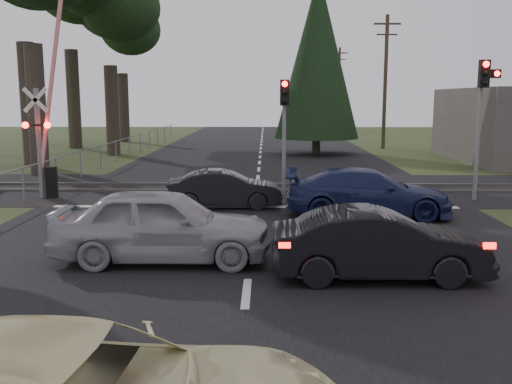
{
  "coord_description": "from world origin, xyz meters",
  "views": [
    {
      "loc": [
        0.34,
        -9.76,
        3.46
      ],
      "look_at": [
        0.12,
        3.32,
        1.3
      ],
      "focal_mm": 40.0,
      "sensor_mm": 36.0,
      "label": 1
    }
  ],
  "objects_px": {
    "silver_car": "(163,225)",
    "dark_car_far": "(225,189)",
    "utility_pole_far": "(339,87)",
    "crossing_signal": "(45,139)",
    "utility_pole_mid": "(385,79)",
    "traffic_signal_right": "(483,103)",
    "blue_sedan": "(368,193)",
    "traffic_signal_center": "(284,117)",
    "dark_hatchback": "(379,245)"
  },
  "relations": [
    {
      "from": "silver_car",
      "to": "dark_car_far",
      "type": "xyz_separation_m",
      "value": [
        0.88,
        6.1,
        -0.2
      ]
    },
    {
      "from": "utility_pole_far",
      "to": "crossing_signal",
      "type": "bearing_deg",
      "value": -109.23
    },
    {
      "from": "utility_pole_mid",
      "to": "utility_pole_far",
      "type": "distance_m",
      "value": 25.0
    },
    {
      "from": "crossing_signal",
      "to": "traffic_signal_right",
      "type": "relative_size",
      "value": 1.48
    },
    {
      "from": "traffic_signal_right",
      "to": "dark_car_far",
      "type": "height_order",
      "value": "traffic_signal_right"
    },
    {
      "from": "utility_pole_mid",
      "to": "utility_pole_far",
      "type": "xyz_separation_m",
      "value": [
        0.0,
        25.0,
        0.0
      ]
    },
    {
      "from": "traffic_signal_right",
      "to": "utility_pole_far",
      "type": "relative_size",
      "value": 0.52
    },
    {
      "from": "utility_pole_mid",
      "to": "blue_sedan",
      "type": "bearing_deg",
      "value": -102.53
    },
    {
      "from": "crossing_signal",
      "to": "blue_sedan",
      "type": "distance_m",
      "value": 11.11
    },
    {
      "from": "utility_pole_far",
      "to": "silver_car",
      "type": "relative_size",
      "value": 1.94
    },
    {
      "from": "traffic_signal_center",
      "to": "dark_car_far",
      "type": "xyz_separation_m",
      "value": [
        -1.96,
        -2.53,
        -2.21
      ]
    },
    {
      "from": "traffic_signal_right",
      "to": "utility_pole_far",
      "type": "xyz_separation_m",
      "value": [
        0.95,
        45.53,
        1.41
      ]
    },
    {
      "from": "utility_pole_far",
      "to": "dark_hatchback",
      "type": "distance_m",
      "value": 54.57
    },
    {
      "from": "crossing_signal",
      "to": "silver_car",
      "type": "distance_m",
      "value": 9.54
    },
    {
      "from": "traffic_signal_right",
      "to": "traffic_signal_center",
      "type": "height_order",
      "value": "traffic_signal_right"
    },
    {
      "from": "silver_car",
      "to": "utility_pole_mid",
      "type": "bearing_deg",
      "value": -20.44
    },
    {
      "from": "dark_hatchback",
      "to": "silver_car",
      "type": "relative_size",
      "value": 0.88
    },
    {
      "from": "silver_car",
      "to": "blue_sedan",
      "type": "height_order",
      "value": "silver_car"
    },
    {
      "from": "utility_pole_mid",
      "to": "dark_hatchback",
      "type": "bearing_deg",
      "value": -101.62
    },
    {
      "from": "utility_pole_far",
      "to": "dark_car_far",
      "type": "bearing_deg",
      "value": -101.42
    },
    {
      "from": "crossing_signal",
      "to": "dark_car_far",
      "type": "height_order",
      "value": "crossing_signal"
    },
    {
      "from": "crossing_signal",
      "to": "traffic_signal_right",
      "type": "height_order",
      "value": "crossing_signal"
    },
    {
      "from": "traffic_signal_right",
      "to": "silver_car",
      "type": "bearing_deg",
      "value": -141.65
    },
    {
      "from": "traffic_signal_right",
      "to": "dark_hatchback",
      "type": "bearing_deg",
      "value": -120.41
    },
    {
      "from": "traffic_signal_center",
      "to": "dark_car_far",
      "type": "relative_size",
      "value": 1.14
    },
    {
      "from": "traffic_signal_center",
      "to": "dark_hatchback",
      "type": "bearing_deg",
      "value": -81.14
    },
    {
      "from": "dark_hatchback",
      "to": "silver_car",
      "type": "distance_m",
      "value": 4.51
    },
    {
      "from": "blue_sedan",
      "to": "dark_hatchback",
      "type": "bearing_deg",
      "value": 176.33
    },
    {
      "from": "crossing_signal",
      "to": "traffic_signal_center",
      "type": "relative_size",
      "value": 1.7
    },
    {
      "from": "crossing_signal",
      "to": "utility_pole_far",
      "type": "relative_size",
      "value": 0.77
    },
    {
      "from": "traffic_signal_right",
      "to": "dark_hatchback",
      "type": "xyz_separation_m",
      "value": [
        -5.03,
        -8.56,
        -2.64
      ]
    },
    {
      "from": "traffic_signal_right",
      "to": "utility_pole_mid",
      "type": "relative_size",
      "value": 0.52
    },
    {
      "from": "utility_pole_far",
      "to": "dark_car_far",
      "type": "height_order",
      "value": "utility_pole_far"
    },
    {
      "from": "utility_pole_far",
      "to": "dark_car_far",
      "type": "xyz_separation_m",
      "value": [
        -9.46,
        -46.85,
        -4.13
      ]
    },
    {
      "from": "blue_sedan",
      "to": "dark_car_far",
      "type": "height_order",
      "value": "blue_sedan"
    },
    {
      "from": "utility_pole_mid",
      "to": "dark_car_far",
      "type": "distance_m",
      "value": 24.17
    },
    {
      "from": "dark_hatchback",
      "to": "blue_sedan",
      "type": "xyz_separation_m",
      "value": [
        0.84,
        5.95,
        0.02
      ]
    },
    {
      "from": "crossing_signal",
      "to": "traffic_signal_center",
      "type": "xyz_separation_m",
      "value": [
        8.27,
        0.89,
        0.75
      ]
    },
    {
      "from": "blue_sedan",
      "to": "traffic_signal_right",
      "type": "bearing_deg",
      "value": -53.7
    },
    {
      "from": "traffic_signal_center",
      "to": "blue_sedan",
      "type": "distance_m",
      "value": 4.96
    },
    {
      "from": "crossing_signal",
      "to": "silver_car",
      "type": "relative_size",
      "value": 1.5
    },
    {
      "from": "traffic_signal_right",
      "to": "silver_car",
      "type": "height_order",
      "value": "traffic_signal_right"
    },
    {
      "from": "crossing_signal",
      "to": "dark_hatchback",
      "type": "xyz_separation_m",
      "value": [
        9.8,
        -8.87,
        -1.38
      ]
    },
    {
      "from": "utility_pole_far",
      "to": "dark_hatchback",
      "type": "xyz_separation_m",
      "value": [
        -5.98,
        -54.09,
        -4.05
      ]
    },
    {
      "from": "traffic_signal_center",
      "to": "utility_pole_far",
      "type": "relative_size",
      "value": 0.46
    },
    {
      "from": "crossing_signal",
      "to": "utility_pole_mid",
      "type": "bearing_deg",
      "value": 52.03
    },
    {
      "from": "utility_pole_far",
      "to": "dark_car_far",
      "type": "relative_size",
      "value": 2.5
    },
    {
      "from": "crossing_signal",
      "to": "dark_hatchback",
      "type": "bearing_deg",
      "value": -42.17
    },
    {
      "from": "traffic_signal_center",
      "to": "blue_sedan",
      "type": "relative_size",
      "value": 0.85
    },
    {
      "from": "silver_car",
      "to": "blue_sedan",
      "type": "xyz_separation_m",
      "value": [
        5.2,
        4.81,
        -0.09
      ]
    }
  ]
}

